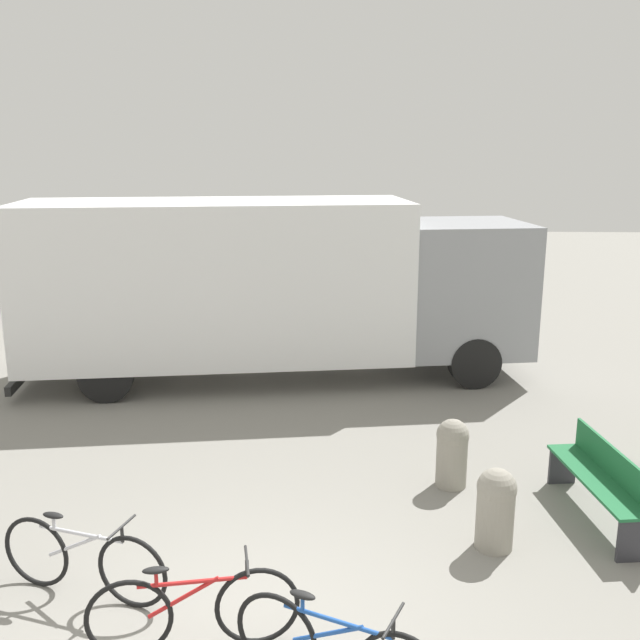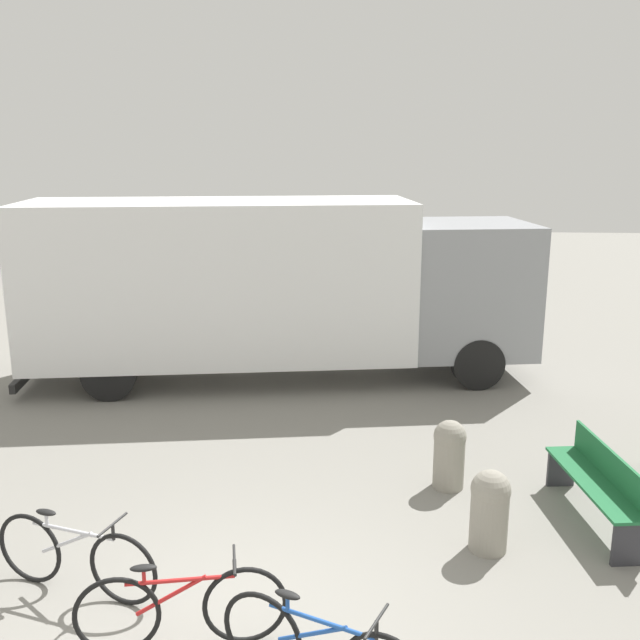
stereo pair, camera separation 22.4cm
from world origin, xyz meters
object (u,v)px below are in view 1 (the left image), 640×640
park_bench (602,478)px  bollard_near_bench (496,506)px  bollard_far_bench (452,450)px  bicycle_middle (194,610)px  bicycle_near (83,559)px  delivery_truck (270,283)px

park_bench → bollard_near_bench: (-1.32, -0.67, -0.01)m
park_bench → bollard_far_bench: (-1.59, 0.73, -0.02)m
park_bench → bollard_far_bench: size_ratio=2.15×
bicycle_middle → bollard_far_bench: bollard_far_bench is taller
park_bench → bicycle_near: bearing=100.0°
delivery_truck → bollard_near_bench: delivery_truck is taller
bicycle_near → bollard_near_bench: (4.03, 1.02, 0.10)m
bicycle_near → bollard_near_bench: bollard_near_bench is taller
delivery_truck → bicycle_near: (-1.05, -6.59, -1.38)m
delivery_truck → bicycle_near: 6.82m
delivery_truck → bollard_far_bench: (2.71, -4.18, -1.29)m
bollard_far_bench → park_bench: bearing=-24.8°
bicycle_near → bollard_near_bench: 4.15m
park_bench → bollard_far_bench: 1.75m
bicycle_middle → park_bench: bearing=18.3°
bicycle_near → bollard_far_bench: bearing=48.3°
park_bench → delivery_truck: bearing=33.7°
delivery_truck → park_bench: bearing=-57.7°
bollard_near_bench → bicycle_near: bearing=-165.8°
bicycle_middle → bollard_near_bench: 3.31m
park_bench → bicycle_near: 5.61m
delivery_truck → bicycle_near: bearing=-108.0°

